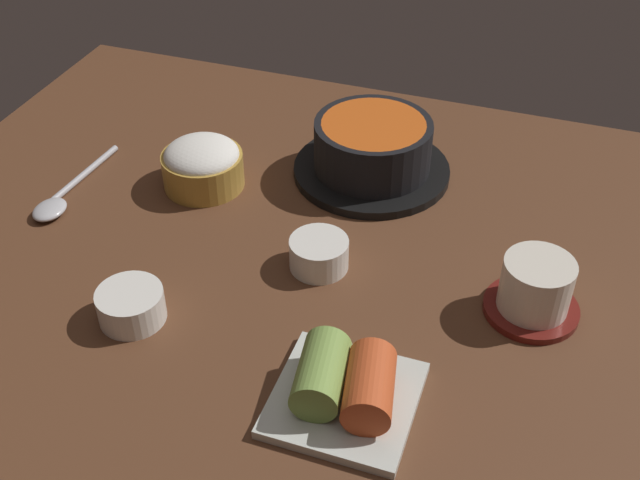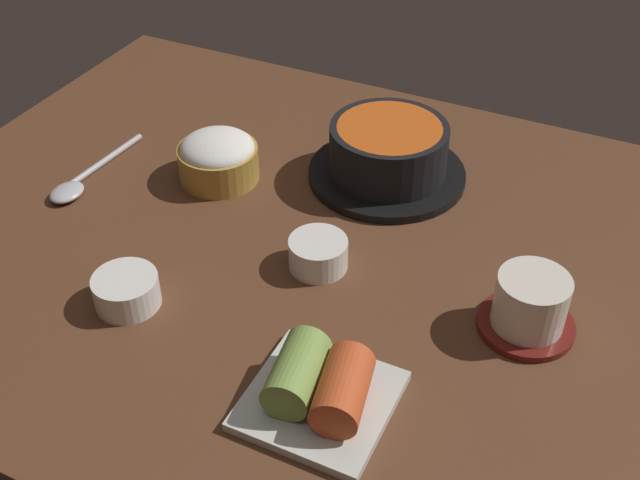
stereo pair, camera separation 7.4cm
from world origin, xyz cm
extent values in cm
cube|color=#56331E|center=(0.00, 0.00, 1.00)|extent=(100.00, 76.00, 2.00)
cylinder|color=black|center=(2.53, 16.31, 2.56)|extent=(19.68, 19.68, 1.11)
cylinder|color=black|center=(2.53, 16.31, 6.24)|extent=(14.56, 14.56, 6.25)
cylinder|color=#D15619|center=(2.53, 16.31, 9.06)|extent=(12.81, 12.81, 0.60)
cylinder|color=#B78C38|center=(-16.42, 7.24, 4.16)|extent=(9.97, 9.97, 4.33)
ellipsoid|color=white|center=(-16.42, 7.24, 6.33)|extent=(9.17, 9.17, 3.49)
cylinder|color=maroon|center=(24.90, -2.39, 2.40)|extent=(9.70, 9.70, 0.80)
cylinder|color=silver|center=(24.90, -2.39, 5.60)|extent=(7.15, 7.15, 5.61)
cylinder|color=#C6D18C|center=(24.90, -2.39, 8.11)|extent=(6.08, 6.08, 0.40)
cylinder|color=white|center=(2.15, -2.79, 3.74)|extent=(6.45, 6.45, 3.47)
cylinder|color=brown|center=(2.15, -2.79, 5.17)|extent=(5.29, 5.29, 0.50)
cube|color=silver|center=(10.60, -20.02, 2.50)|extent=(12.73, 12.73, 1.00)
cylinder|color=#7A9E47|center=(8.37, -20.02, 5.18)|extent=(5.43, 8.19, 4.37)
cylinder|color=#C64C23|center=(12.83, -20.02, 5.18)|extent=(5.75, 8.34, 4.37)
cylinder|color=white|center=(-12.97, -16.54, 3.70)|extent=(6.78, 6.78, 3.39)
cylinder|color=#B73323|center=(-12.97, -16.54, 5.09)|extent=(5.56, 5.56, 0.50)
cylinder|color=#B7B7BC|center=(-31.51, 3.06, 2.40)|extent=(1.97, 14.97, 0.80)
ellipsoid|color=#B7B7BC|center=(-30.92, -4.39, 2.72)|extent=(3.60, 4.68, 1.26)
camera|label=1|loc=(23.79, -64.72, 58.49)|focal=44.52mm
camera|label=2|loc=(30.67, -61.88, 58.49)|focal=44.52mm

